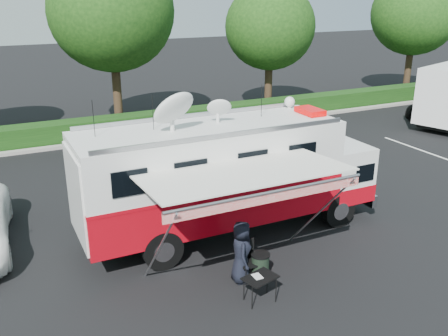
# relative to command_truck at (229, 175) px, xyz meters

# --- Properties ---
(ground_plane) EXTENTS (120.00, 120.00, 0.00)m
(ground_plane) POSITION_rel_command_truck_xyz_m (0.08, 0.00, -1.86)
(ground_plane) COLOR black
(ground_plane) RESTS_ON ground
(back_border) EXTENTS (60.00, 6.14, 8.87)m
(back_border) POSITION_rel_command_truck_xyz_m (1.22, 12.90, 3.14)
(back_border) COLOR #9E998E
(back_border) RESTS_ON ground_plane
(stall_lines) EXTENTS (24.12, 5.50, 0.01)m
(stall_lines) POSITION_rel_command_truck_xyz_m (-0.42, 3.00, -1.86)
(stall_lines) COLOR silver
(stall_lines) RESTS_ON ground_plane
(command_truck) EXTENTS (9.04, 2.49, 4.34)m
(command_truck) POSITION_rel_command_truck_xyz_m (0.00, 0.00, 0.00)
(command_truck) COLOR black
(command_truck) RESTS_ON ground_plane
(awning) EXTENTS (4.94, 2.56, 2.98)m
(awning) POSITION_rel_command_truck_xyz_m (-0.81, -2.58, 0.94)
(awning) COLOR silver
(awning) RESTS_ON ground_plane
(person) EXTENTS (0.75, 0.92, 1.63)m
(person) POSITION_rel_command_truck_xyz_m (-0.91, -2.52, -1.86)
(person) COLOR black
(person) RESTS_ON ground_plane
(folding_table) EXTENTS (0.89, 0.73, 0.66)m
(folding_table) POSITION_rel_command_truck_xyz_m (-0.93, -3.50, -1.25)
(folding_table) COLOR black
(folding_table) RESTS_ON ground_plane
(folding_chair) EXTENTS (0.54, 0.56, 1.04)m
(folding_chair) POSITION_rel_command_truck_xyz_m (-0.72, -2.46, -1.24)
(folding_chair) COLOR black
(folding_chair) RESTS_ON ground_plane
(trash_bin) EXTENTS (0.48, 0.48, 0.73)m
(trash_bin) POSITION_rel_command_truck_xyz_m (-0.45, -2.68, -1.49)
(trash_bin) COLOR black
(trash_bin) RESTS_ON ground_plane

